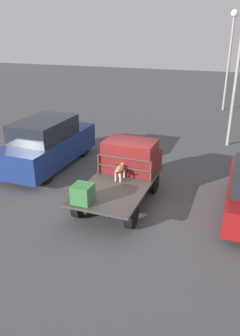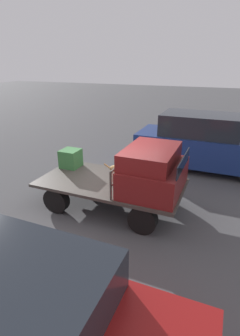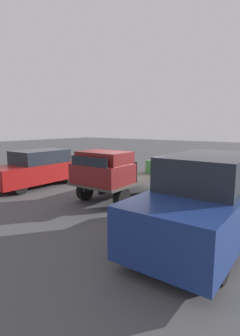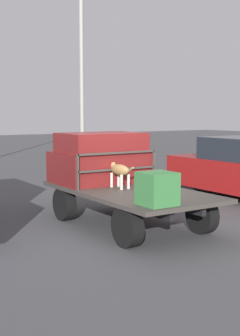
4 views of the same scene
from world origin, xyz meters
name	(u,v)px [view 2 (image 2 of 4)]	position (x,y,z in m)	size (l,w,h in m)	color
ground_plane	(111,205)	(0.00, 0.00, 0.00)	(80.00, 80.00, 0.00)	#474749
flatbed_truck	(111,188)	(0.00, 0.00, 0.57)	(3.95, 2.04, 0.77)	black
truck_cab	(153,170)	(1.19, 0.00, 1.29)	(1.42, 1.92, 1.11)	maroon
truck_headboard	(126,167)	(0.44, 0.00, 1.26)	(0.04, 1.92, 0.73)	#3D3833
dog	(123,170)	(0.33, 0.06, 1.14)	(0.98, 0.23, 0.61)	beige
cargo_crate	(71,158)	(-1.60, 0.51, 1.04)	(0.56, 0.56, 0.56)	#337038
parked_sedan	(30,319)	(0.82, -4.24, 0.83)	(4.33, 1.72, 1.66)	black
parked_pickup_far	(203,143)	(2.01, 3.95, 1.01)	(5.02, 1.95, 2.08)	black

